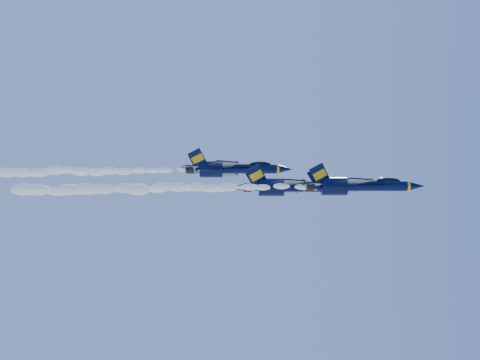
{
  "coord_description": "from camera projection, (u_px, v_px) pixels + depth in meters",
  "views": [
    {
      "loc": [
        2.81,
        -94.6,
        136.95
      ],
      "look_at": [
        3.07,
        -4.65,
        151.57
      ],
      "focal_mm": 45.0,
      "sensor_mm": 36.0,
      "label": 1
    }
  ],
  "objects": [
    {
      "name": "jet_third",
      "position": [
        233.0,
        169.0,
        101.91
      ],
      "size": [
        18.18,
        14.91,
        6.76
      ],
      "color": "black"
    },
    {
      "name": "jet_lead",
      "position": [
        358.0,
        186.0,
        82.78
      ],
      "size": [
        16.39,
        13.44,
        6.09
      ],
      "color": "black"
    },
    {
      "name": "jet_second",
      "position": [
        295.0,
        186.0,
        88.82
      ],
      "size": [
        17.44,
        14.3,
        6.48
      ],
      "color": "black"
    },
    {
      "name": "smoke_trail_jet_second",
      "position": [
        128.0,
        189.0,
        88.69
      ],
      "size": [
        34.51,
        1.8,
        1.62
      ],
      "primitive_type": "ellipsoid",
      "color": "white"
    },
    {
      "name": "smoke_trail_jet_third",
      "position": [
        85.0,
        171.0,
        101.78
      ],
      "size": [
        34.51,
        1.88,
        1.69
      ],
      "primitive_type": "ellipsoid",
      "color": "white"
    },
    {
      "name": "smoke_trail_jet_lead",
      "position": [
        182.0,
        188.0,
        82.65
      ],
      "size": [
        34.51,
        1.69,
        1.53
      ],
      "primitive_type": "ellipsoid",
      "color": "white"
    }
  ]
}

